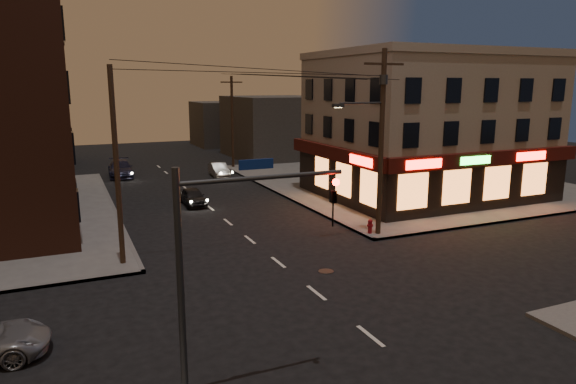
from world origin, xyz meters
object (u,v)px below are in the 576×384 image
sedan_near (193,197)px  fire_hydrant (370,226)px  sedan_far (120,169)px  sedan_mid (219,170)px

sedan_near → fire_hydrant: size_ratio=4.41×
sedan_near → sedan_far: 14.42m
sedan_near → sedan_mid: size_ratio=0.92×
sedan_near → sedan_mid: bearing=65.3°
sedan_far → fire_hydrant: sedan_far is taller
sedan_mid → sedan_far: 9.05m
sedan_near → fire_hydrant: 13.51m
sedan_near → sedan_far: (-3.36, 14.02, 0.15)m
fire_hydrant → sedan_mid: bearing=96.2°
sedan_near → sedan_mid: (4.92, 10.37, 0.03)m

